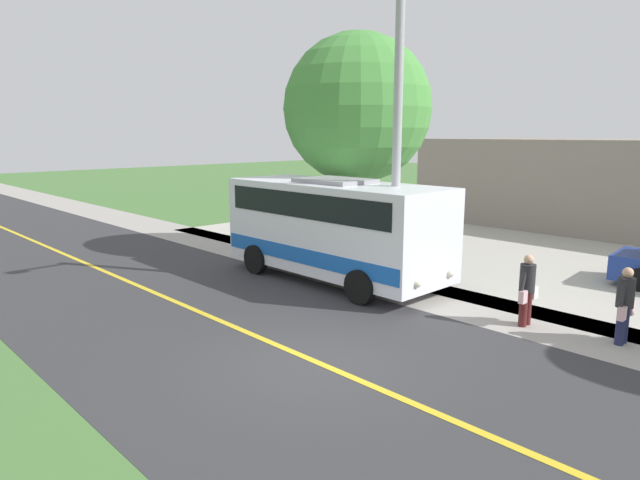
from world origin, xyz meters
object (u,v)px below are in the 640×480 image
tree_curbside (357,109)px  shuttle_bus_front (335,225)px  pedestrian_with_bags (625,303)px  pedestrian_waiting (527,288)px  street_light_pole (395,122)px

tree_curbside → shuttle_bus_front: bearing=32.0°
shuttle_bus_front → pedestrian_with_bags: 7.77m
shuttle_bus_front → tree_curbside: size_ratio=0.94×
tree_curbside → pedestrian_waiting: bearing=71.2°
shuttle_bus_front → tree_curbside: tree_curbside is taller
shuttle_bus_front → street_light_pole: size_ratio=0.86×
shuttle_bus_front → pedestrian_waiting: (-0.25, 5.81, -0.77)m
pedestrian_with_bags → pedestrian_waiting: bearing=-78.5°
street_light_pole → tree_curbside: street_light_pole is taller
pedestrian_waiting → tree_curbside: 9.04m
shuttle_bus_front → tree_curbside: bearing=-148.0°
tree_curbside → pedestrian_with_bags: bearing=76.9°
shuttle_bus_front → pedestrian_waiting: 5.86m
pedestrian_waiting → street_light_pole: bearing=-90.9°
pedestrian_with_bags → tree_curbside: bearing=-103.1°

